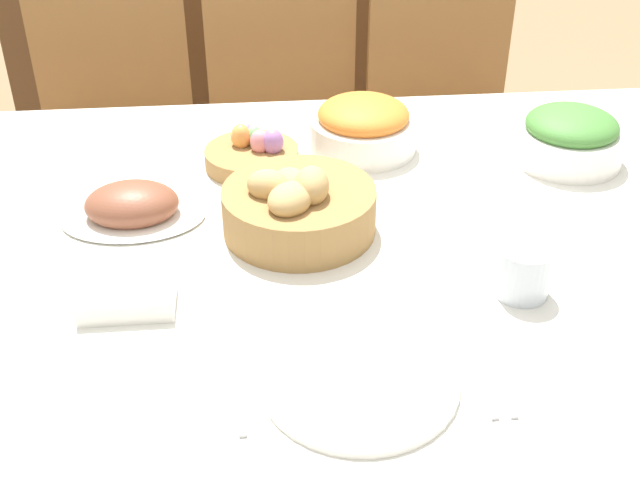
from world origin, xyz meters
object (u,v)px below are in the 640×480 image
chair_far_left (116,124)px  spoon (499,372)px  chair_far_right (449,111)px  bread_basket (298,207)px  green_salad_bowl (570,137)px  dinner_plate (359,380)px  chair_far_center (288,117)px  butter_dish (127,299)px  egg_basket (253,153)px  drinking_cup (523,271)px  carrot_bowl (363,126)px  ham_platter (132,207)px  sideboard (216,43)px  fork (240,389)px  knife (476,374)px

chair_far_left → spoon: 1.47m
chair_far_right → bread_basket: bearing=-124.5°
green_salad_bowl → dinner_plate: 0.76m
chair_far_center → dinner_plate: (0.02, -1.29, 0.21)m
chair_far_center → butter_dish: size_ratio=7.17×
spoon → butter_dish: size_ratio=1.20×
egg_basket → drinking_cup: (0.39, -0.45, 0.01)m
chair_far_right → carrot_bowl: chair_far_right is taller
dinner_plate → ham_platter: bearing=127.2°
chair_far_left → sideboard: (0.26, 0.70, -0.03)m
carrot_bowl → spoon: (0.09, -0.67, -0.05)m
chair_far_left → drinking_cup: (0.76, -1.12, 0.25)m
chair_far_right → butter_dish: chair_far_right is taller
ham_platter → spoon: (0.52, -0.44, -0.02)m
sideboard → egg_basket: sideboard is taller
chair_far_center → ham_platter: (-0.31, -0.85, 0.23)m
carrot_bowl → butter_dish: (-0.41, -0.48, -0.03)m
fork → green_salad_bowl: bearing=40.2°
green_salad_bowl → sideboard: bearing=117.0°
chair_far_left → bread_basket: size_ratio=3.85×
chair_far_right → bread_basket: 1.06m
egg_basket → fork: (-0.03, -0.62, -0.02)m
knife → dinner_plate: bearing=177.8°
ham_platter → spoon: ham_platter is taller
chair_far_right → ham_platter: size_ratio=4.00×
green_salad_bowl → fork: 0.87m
chair_far_left → dinner_plate: (0.49, -1.29, 0.21)m
ham_platter → butter_dish: 0.25m
chair_far_right → fork: chair_far_right is taller
drinking_cup → knife: bearing=-123.0°
drinking_cup → carrot_bowl: bearing=109.0°
carrot_bowl → chair_far_right: bearing=61.5°
chair_far_center → chair_far_right: size_ratio=1.00×
egg_basket → ham_platter: (-0.21, -0.18, -0.00)m
ham_platter → dinner_plate: (0.33, -0.44, -0.02)m
chair_far_left → egg_basket: 0.80m
sideboard → egg_basket: size_ratio=7.38×
bread_basket → drinking_cup: (0.32, -0.20, -0.01)m
chair_far_right → carrot_bowl: bearing=-125.0°
bread_basket → butter_dish: 0.32m
chair_far_center → butter_dish: bearing=-109.7°
chair_far_right → sideboard: 0.97m
ham_platter → fork: ham_platter is taller
knife → chair_far_right: bearing=75.7°
green_salad_bowl → butter_dish: bearing=-153.7°
sideboard → drinking_cup: 1.91m
chair_far_center → sideboard: size_ratio=0.74×
drinking_cup → dinner_plate: bearing=-147.2°
chair_far_left → green_salad_bowl: chair_far_left is taller
chair_far_left → egg_basket: (0.37, -0.67, 0.23)m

